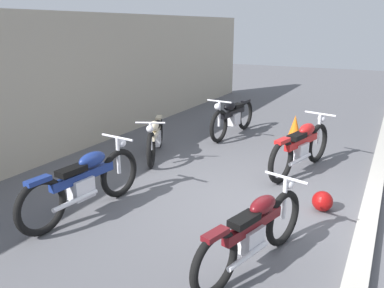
# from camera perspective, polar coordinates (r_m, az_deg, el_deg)

# --- Properties ---
(ground_plane) EXTENTS (40.00, 40.00, 0.00)m
(ground_plane) POSITION_cam_1_polar(r_m,az_deg,el_deg) (5.98, 11.11, -8.35)
(ground_plane) COLOR #56565B
(building_wall) EXTENTS (18.00, 0.30, 2.78)m
(building_wall) POSITION_cam_1_polar(r_m,az_deg,el_deg) (7.94, -20.51, 7.65)
(building_wall) COLOR #B2A893
(building_wall) RESTS_ON ground_plane
(curb_strip) EXTENTS (18.00, 0.24, 0.12)m
(curb_strip) POSITION_cam_1_polar(r_m,az_deg,el_deg) (5.78, 24.25, -9.92)
(curb_strip) COLOR #B7B2A8
(curb_strip) RESTS_ON ground_plane
(helmet) EXTENTS (0.29, 0.29, 0.29)m
(helmet) POSITION_cam_1_polar(r_m,az_deg,el_deg) (5.87, 18.44, -7.90)
(helmet) COLOR maroon
(helmet) RESTS_ON ground_plane
(traffic_cone) EXTENTS (0.32, 0.32, 0.55)m
(traffic_cone) POSITION_cam_1_polar(r_m,az_deg,el_deg) (9.32, 14.72, 2.40)
(traffic_cone) COLOR orange
(traffic_cone) RESTS_ON ground_plane
(motorcycle_blue) EXTENTS (2.13, 0.59, 0.95)m
(motorcycle_blue) POSITION_cam_1_polar(r_m,az_deg,el_deg) (5.59, -15.33, -5.36)
(motorcycle_blue) COLOR black
(motorcycle_blue) RESTS_ON ground_plane
(motorcycle_maroon) EXTENTS (1.90, 0.72, 0.87)m
(motorcycle_maroon) POSITION_cam_1_polar(r_m,az_deg,el_deg) (4.32, 8.99, -12.47)
(motorcycle_maroon) COLOR black
(motorcycle_maroon) RESTS_ON ground_plane
(motorcycle_red) EXTENTS (2.10, 0.76, 0.96)m
(motorcycle_red) POSITION_cam_1_polar(r_m,az_deg,el_deg) (7.19, 15.64, -0.37)
(motorcycle_red) COLOR black
(motorcycle_red) RESTS_ON ground_plane
(motorcycle_cream) EXTENTS (1.77, 0.97, 0.86)m
(motorcycle_cream) POSITION_cam_1_polar(r_m,az_deg,el_deg) (7.75, -5.38, 1.08)
(motorcycle_cream) COLOR black
(motorcycle_cream) RESTS_ON ground_plane
(motorcycle_black) EXTENTS (2.12, 0.59, 0.95)m
(motorcycle_black) POSITION_cam_1_polar(r_m,az_deg,el_deg) (9.28, 5.91, 3.97)
(motorcycle_black) COLOR black
(motorcycle_black) RESTS_ON ground_plane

